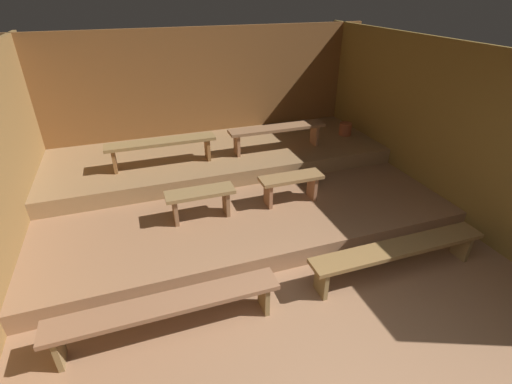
% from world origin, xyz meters
% --- Properties ---
extents(ground, '(6.49, 6.29, 0.08)m').
position_xyz_m(ground, '(0.00, 2.75, -0.04)').
color(ground, '#916849').
extents(wall_back, '(6.49, 0.06, 2.39)m').
position_xyz_m(wall_back, '(0.00, 5.52, 1.19)').
color(wall_back, brown).
rests_on(wall_back, ground).
extents(wall_right, '(0.06, 6.29, 2.39)m').
position_xyz_m(wall_right, '(2.87, 2.75, 1.19)').
color(wall_right, brown).
rests_on(wall_right, ground).
extents(platform_lower, '(5.69, 3.73, 0.25)m').
position_xyz_m(platform_lower, '(0.00, 3.63, 0.13)').
color(platform_lower, '#956A49').
rests_on(platform_lower, ground).
extents(platform_middle, '(5.69, 1.97, 0.25)m').
position_xyz_m(platform_middle, '(0.00, 4.51, 0.38)').
color(platform_middle, '#916E49').
rests_on(platform_middle, platform_lower).
extents(bench_floor_left, '(2.19, 0.30, 0.41)m').
position_xyz_m(bench_floor_left, '(-1.31, 1.28, 0.34)').
color(bench_floor_left, '#8C6042').
rests_on(bench_floor_left, ground).
extents(bench_floor_right, '(2.19, 0.30, 0.41)m').
position_xyz_m(bench_floor_right, '(1.31, 1.28, 0.34)').
color(bench_floor_right, olive).
rests_on(bench_floor_right, ground).
extents(bench_lower_left, '(0.91, 0.30, 0.41)m').
position_xyz_m(bench_lower_left, '(-0.65, 2.86, 0.56)').
color(bench_lower_left, olive).
rests_on(bench_lower_left, platform_lower).
extents(bench_lower_right, '(0.91, 0.30, 0.41)m').
position_xyz_m(bench_lower_right, '(0.65, 2.86, 0.56)').
color(bench_lower_right, olive).
rests_on(bench_lower_right, platform_lower).
extents(bench_middle_left, '(1.68, 0.30, 0.41)m').
position_xyz_m(bench_middle_left, '(-0.97, 4.19, 0.84)').
color(bench_middle_left, olive).
rests_on(bench_middle_left, platform_middle).
extents(bench_middle_right, '(1.68, 0.30, 0.41)m').
position_xyz_m(bench_middle_right, '(0.97, 4.19, 0.84)').
color(bench_middle_right, '#8B6241').
rests_on(bench_middle_right, platform_middle).
extents(pail_middle, '(0.23, 0.23, 0.23)m').
position_xyz_m(pail_middle, '(2.47, 4.43, 0.62)').
color(pail_middle, '#9E4C2D').
rests_on(pail_middle, platform_middle).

